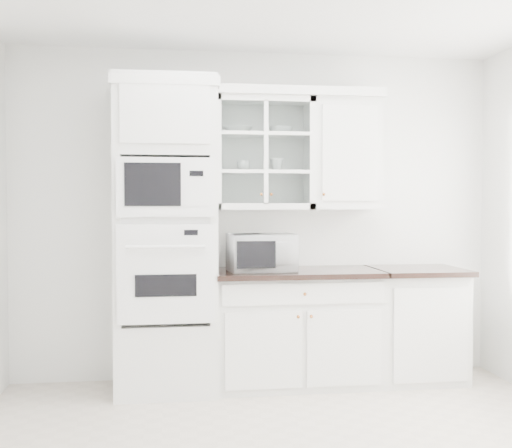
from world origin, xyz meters
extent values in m
cube|color=white|center=(0.00, 1.74, 1.35)|extent=(4.00, 0.02, 2.70)
cube|color=white|center=(-0.75, 1.43, 1.20)|extent=(0.76, 0.65, 2.40)
cube|color=white|center=(-0.75, 1.09, 0.94)|extent=(0.70, 0.03, 0.72)
cube|color=black|center=(-0.75, 1.07, 0.86)|extent=(0.44, 0.01, 0.16)
cube|color=white|center=(-0.75, 1.09, 1.56)|extent=(0.70, 0.03, 0.43)
cube|color=black|center=(-0.84, 1.07, 1.58)|extent=(0.40, 0.01, 0.31)
cube|color=white|center=(0.28, 1.45, 0.44)|extent=(1.30, 0.60, 0.88)
cube|color=#311D16|center=(0.28, 1.42, 0.90)|extent=(1.32, 0.67, 0.04)
cube|color=white|center=(1.28, 1.45, 0.44)|extent=(0.70, 0.60, 0.88)
cube|color=#311D16|center=(1.28, 1.42, 0.90)|extent=(0.72, 0.67, 0.04)
cube|color=white|center=(0.03, 1.58, 1.85)|extent=(0.80, 0.33, 0.90)
cube|color=white|center=(0.03, 1.58, 1.70)|extent=(0.74, 0.29, 0.02)
cube|color=white|center=(0.03, 1.58, 2.00)|extent=(0.74, 0.29, 0.02)
cube|color=white|center=(0.71, 1.58, 1.85)|extent=(0.55, 0.33, 0.90)
cube|color=white|center=(-0.07, 1.56, 2.33)|extent=(2.14, 0.38, 0.07)
imported|color=white|center=(-0.01, 1.40, 1.07)|extent=(0.54, 0.46, 0.29)
imported|color=white|center=(-0.17, 1.57, 2.04)|extent=(0.29, 0.29, 0.06)
imported|color=white|center=(0.18, 1.59, 2.04)|extent=(0.22, 0.22, 0.06)
imported|color=white|center=(-0.13, 1.60, 1.75)|extent=(0.12, 0.12, 0.08)
imported|color=white|center=(0.15, 1.60, 1.76)|extent=(0.12, 0.12, 0.10)
camera|label=1|loc=(-0.73, -3.55, 1.46)|focal=45.00mm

